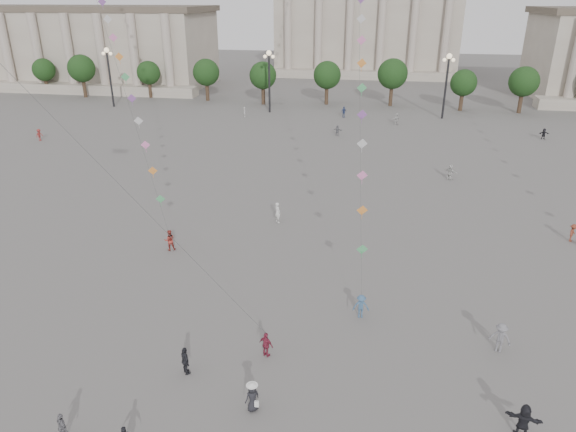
# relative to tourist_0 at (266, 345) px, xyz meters

# --- Properties ---
(ground) EXTENTS (360.00, 360.00, 0.00)m
(ground) POSITION_rel_tourist_0_xyz_m (1.62, -3.54, -0.79)
(ground) COLOR #575452
(ground) RESTS_ON ground
(hall_west) EXTENTS (84.00, 26.22, 17.20)m
(hall_west) POSITION_rel_tourist_0_xyz_m (-73.38, 90.35, 7.63)
(hall_west) COLOR gray
(hall_west) RESTS_ON ground
(hall_central) EXTENTS (48.30, 34.30, 35.50)m
(hall_central) POSITION_rel_tourist_0_xyz_m (1.62, 125.68, 13.44)
(hall_central) COLOR gray
(hall_central) RESTS_ON ground
(tree_row) EXTENTS (137.12, 5.12, 8.00)m
(tree_row) POSITION_rel_tourist_0_xyz_m (1.62, 74.46, 4.60)
(tree_row) COLOR #36291B
(tree_row) RESTS_ON ground
(lamp_post_far_west) EXTENTS (2.00, 0.90, 10.65)m
(lamp_post_far_west) POSITION_rel_tourist_0_xyz_m (-43.38, 66.46, 6.56)
(lamp_post_far_west) COLOR #262628
(lamp_post_far_west) RESTS_ON ground
(lamp_post_mid_west) EXTENTS (2.00, 0.90, 10.65)m
(lamp_post_mid_west) POSITION_rel_tourist_0_xyz_m (-13.38, 66.46, 6.56)
(lamp_post_mid_west) COLOR #262628
(lamp_post_mid_west) RESTS_ON ground
(lamp_post_mid_east) EXTENTS (2.00, 0.90, 10.65)m
(lamp_post_mid_east) POSITION_rel_tourist_0_xyz_m (16.62, 66.46, 6.56)
(lamp_post_mid_east) COLOR #262628
(lamp_post_mid_east) RESTS_ON ground
(person_crowd_0) EXTENTS (1.16, 0.99, 1.86)m
(person_crowd_0) POSITION_rel_tourist_0_xyz_m (-0.01, 64.46, 0.14)
(person_crowd_0) COLOR #354679
(person_crowd_0) RESTS_ON ground
(person_crowd_2) EXTENTS (0.90, 1.22, 1.69)m
(person_crowd_2) POSITION_rel_tourist_0_xyz_m (-42.14, 41.66, 0.05)
(person_crowd_2) COLOR maroon
(person_crowd_2) RESTS_ON ground
(person_crowd_3) EXTENTS (1.74, 0.91, 1.79)m
(person_crowd_3) POSITION_rel_tourist_0_xyz_m (13.17, -3.69, 0.10)
(person_crowd_3) COLOR black
(person_crowd_3) RESTS_ON ground
(person_crowd_4) EXTENTS (1.55, 1.68, 1.87)m
(person_crowd_4) POSITION_rel_tourist_0_xyz_m (8.80, 60.55, 0.14)
(person_crowd_4) COLOR beige
(person_crowd_4) RESTS_ON ground
(person_crowd_6) EXTENTS (1.41, 1.15, 1.91)m
(person_crowd_6) POSITION_rel_tourist_0_xyz_m (13.38, 2.72, 0.16)
(person_crowd_6) COLOR slate
(person_crowd_6) RESTS_ON ground
(person_crowd_7) EXTENTS (1.55, 1.48, 1.76)m
(person_crowd_7) POSITION_rel_tourist_0_xyz_m (14.16, 33.98, 0.08)
(person_crowd_7) COLOR silver
(person_crowd_7) RESTS_ON ground
(person_crowd_8) EXTENTS (1.04, 1.17, 1.57)m
(person_crowd_8) POSITION_rel_tourist_0_xyz_m (22.51, 19.19, -0.01)
(person_crowd_8) COLOR brown
(person_crowd_8) RESTS_ON ground
(person_crowd_9) EXTENTS (1.50, 0.61, 1.58)m
(person_crowd_9) POSITION_rel_tourist_0_xyz_m (29.72, 54.76, -0.01)
(person_crowd_9) COLOR black
(person_crowd_9) RESTS_ON ground
(person_crowd_10) EXTENTS (0.59, 0.71, 1.67)m
(person_crowd_10) POSITION_rel_tourist_0_xyz_m (-16.91, 62.15, 0.04)
(person_crowd_10) COLOR #BCBBB7
(person_crowd_10) RESTS_ON ground
(person_crowd_12) EXTENTS (1.53, 0.98, 1.57)m
(person_crowd_12) POSITION_rel_tourist_0_xyz_m (-0.05, 51.74, -0.01)
(person_crowd_12) COLOR slate
(person_crowd_12) RESTS_ON ground
(person_crowd_13) EXTENTS (0.83, 0.84, 1.95)m
(person_crowd_13) POSITION_rel_tourist_0_xyz_m (-2.93, 18.95, 0.18)
(person_crowd_13) COLOR silver
(person_crowd_13) RESTS_ON ground
(tourist_0) EXTENTS (1.01, 0.74, 1.59)m
(tourist_0) POSITION_rel_tourist_0_xyz_m (0.00, 0.00, 0.00)
(tourist_0) COLOR maroon
(tourist_0) RESTS_ON ground
(tourist_1) EXTENTS (0.97, 1.03, 1.70)m
(tourist_1) POSITION_rel_tourist_0_xyz_m (-4.07, -2.21, 0.06)
(tourist_1) COLOR black
(tourist_1) RESTS_ON ground
(tourist_3) EXTENTS (0.96, 0.81, 1.54)m
(tourist_3) POSITION_rel_tourist_0_xyz_m (-8.13, -7.59, -0.03)
(tourist_3) COLOR slate
(tourist_3) RESTS_ON ground
(kite_flyer_0) EXTENTS (1.07, 0.99, 1.78)m
(kite_flyer_0) POSITION_rel_tourist_0_xyz_m (-10.60, 11.94, 0.09)
(kite_flyer_0) COLOR maroon
(kite_flyer_0) RESTS_ON ground
(kite_flyer_1) EXTENTS (1.12, 0.73, 1.64)m
(kite_flyer_1) POSITION_rel_tourist_0_xyz_m (5.23, 4.89, 0.02)
(kite_flyer_1) COLOR #395C81
(kite_flyer_1) RESTS_ON ground
(hat_person) EXTENTS (0.91, 0.88, 1.69)m
(hat_person) POSITION_rel_tourist_0_xyz_m (0.19, -4.24, 0.04)
(hat_person) COLOR black
(hat_person) RESTS_ON ground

